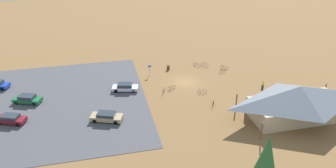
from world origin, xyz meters
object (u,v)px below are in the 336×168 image
object	(u,v)px
car_maroon_by_curb	(11,119)
visitor_by_pavilion	(263,85)
bicycle_yellow_yard_front	(205,64)
car_green_back_corner	(27,99)
pine_midwest	(266,160)
car_tan_far_end	(106,117)
bicycle_black_lone_east	(213,104)
bicycle_orange_near_sign	(172,88)
bicycle_silver_back_row	(164,91)
bicycle_purple_front_row	(197,65)
bicycle_green_near_porch	(224,67)
lot_sign	(150,69)
bicycle_red_mid_cluster	(223,71)
bicycle_white_by_bin	(202,91)
bike_pavilion	(298,100)
car_white_near_entry	(125,87)
trash_bin	(168,67)

from	to	relation	value
car_maroon_by_curb	visitor_by_pavilion	xyz separation A→B (m)	(-41.52, -1.26, 0.20)
bicycle_yellow_yard_front	car_green_back_corner	distance (m)	34.25
pine_midwest	car_tan_far_end	size ratio (longest dim) A/B	1.73
car_maroon_by_curb	car_tan_far_end	xyz separation A→B (m)	(-13.86, 2.64, 0.02)
bicycle_black_lone_east	car_tan_far_end	xyz separation A→B (m)	(17.13, 0.50, 0.33)
bicycle_orange_near_sign	visitor_by_pavilion	xyz separation A→B (m)	(-15.76, 3.63, 0.56)
bicycle_silver_back_row	bicycle_purple_front_row	world-z (taller)	bicycle_silver_back_row
bicycle_purple_front_row	bicycle_green_near_porch	bearing A→B (deg)	154.70
lot_sign	car_maroon_by_curb	bearing A→B (deg)	26.82
bicycle_red_mid_cluster	bicycle_silver_back_row	bearing A→B (deg)	22.96
bicycle_white_by_bin	visitor_by_pavilion	distance (m)	10.97
bicycle_red_mid_cluster	visitor_by_pavilion	world-z (taller)	visitor_by_pavilion
bicycle_silver_back_row	pine_midwest	bearing A→B (deg)	99.86
bicycle_purple_front_row	bike_pavilion	bearing A→B (deg)	112.34
lot_sign	bicycle_yellow_yard_front	bearing A→B (deg)	-171.70
bicycle_silver_back_row	car_tan_far_end	world-z (taller)	car_tan_far_end
bicycle_black_lone_east	car_tan_far_end	bearing A→B (deg)	1.68
bicycle_black_lone_east	car_maroon_by_curb	xyz separation A→B (m)	(30.99, -2.14, 0.31)
bicycle_yellow_yard_front	bicycle_red_mid_cluster	world-z (taller)	bicycle_yellow_yard_front
pine_midwest	bicycle_silver_back_row	distance (m)	27.38
bicycle_yellow_yard_front	bicycle_red_mid_cluster	size ratio (longest dim) A/B	0.95
pine_midwest	car_white_near_entry	bearing A→B (deg)	-68.89
trash_bin	car_maroon_by_curb	distance (m)	30.28
bicycle_purple_front_row	visitor_by_pavilion	world-z (taller)	visitor_by_pavilion
bicycle_white_by_bin	pine_midwest	bearing A→B (deg)	85.66
bike_pavilion	car_maroon_by_curb	xyz separation A→B (m)	(42.15, -8.08, -2.26)
bike_pavilion	car_green_back_corner	size ratio (longest dim) A/B	3.36
trash_bin	car_white_near_entry	world-z (taller)	car_white_near_entry
bicycle_purple_front_row	bicycle_silver_back_row	bearing A→B (deg)	46.52
trash_bin	car_white_near_entry	distance (m)	11.86
bicycle_silver_back_row	lot_sign	bearing A→B (deg)	-81.64
bicycle_green_near_porch	visitor_by_pavilion	bearing A→B (deg)	107.93
trash_bin	bicycle_green_near_porch	world-z (taller)	trash_bin
bicycle_white_by_bin	bicycle_yellow_yard_front	size ratio (longest dim) A/B	0.99
visitor_by_pavilion	car_tan_far_end	bearing A→B (deg)	8.04
bicycle_purple_front_row	car_green_back_corner	size ratio (longest dim) A/B	0.27
bicycle_red_mid_cluster	car_maroon_by_curb	size ratio (longest dim) A/B	0.35
bicycle_green_near_porch	car_tan_far_end	bearing A→B (deg)	29.55
bicycle_purple_front_row	car_white_near_entry	bearing A→B (deg)	25.07
pine_midwest	bicycle_yellow_yard_front	bearing A→B (deg)	-99.74
lot_sign	bicycle_black_lone_east	world-z (taller)	lot_sign
trash_bin	visitor_by_pavilion	bearing A→B (deg)	139.75
bicycle_green_near_porch	bicycle_orange_near_sign	distance (m)	14.04
pine_midwest	bicycle_orange_near_sign	size ratio (longest dim) A/B	5.71
lot_sign	bicycle_orange_near_sign	xyz separation A→B (m)	(-2.74, 6.75, -1.06)
car_tan_far_end	car_green_back_corner	bearing A→B (deg)	-34.20
bicycle_silver_back_row	car_white_near_entry	size ratio (longest dim) A/B	0.35
bike_pavilion	bicycle_green_near_porch	xyz separation A→B (m)	(3.84, -19.30, -2.61)
trash_bin	bicycle_silver_back_row	xyz separation A→B (m)	(2.98, 9.41, -0.06)
trash_bin	bicycle_black_lone_east	size ratio (longest dim) A/B	0.56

